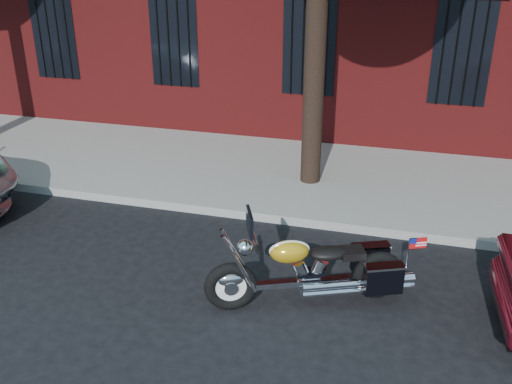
# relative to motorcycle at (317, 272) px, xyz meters

# --- Properties ---
(ground) EXTENTS (120.00, 120.00, 0.00)m
(ground) POSITION_rel_motorcycle_xyz_m (-1.24, 0.70, -0.45)
(ground) COLOR black
(ground) RESTS_ON ground
(curb) EXTENTS (40.00, 0.16, 0.15)m
(curb) POSITION_rel_motorcycle_xyz_m (-1.24, 2.08, -0.38)
(curb) COLOR gray
(curb) RESTS_ON ground
(sidewalk) EXTENTS (40.00, 3.60, 0.15)m
(sidewalk) POSITION_rel_motorcycle_xyz_m (-1.24, 3.96, -0.38)
(sidewalk) COLOR gray
(sidewalk) RESTS_ON ground
(motorcycle) EXTENTS (2.59, 1.39, 1.34)m
(motorcycle) POSITION_rel_motorcycle_xyz_m (0.00, 0.00, 0.00)
(motorcycle) COLOR black
(motorcycle) RESTS_ON ground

